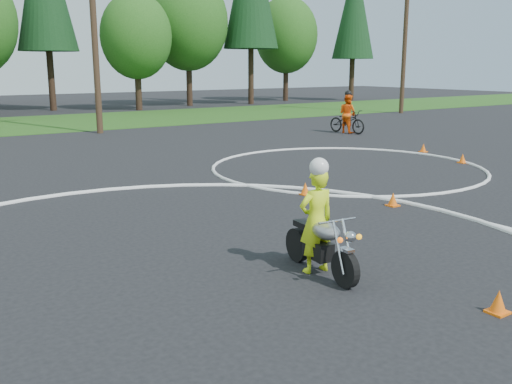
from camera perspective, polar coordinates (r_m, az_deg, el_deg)
ground at (r=6.50m, az=5.70°, el=-14.93°), size 120.00×120.00×0.00m
course_markings at (r=10.97m, az=-0.22°, el=-3.26°), size 19.05×19.05×0.12m
primary_motorcycle at (r=8.36m, az=6.58°, el=-5.25°), size 0.62×1.76×0.92m
rider_primary_grp at (r=8.35m, az=6.06°, el=-2.55°), size 0.60×0.43×1.72m
rider_second_grp at (r=26.36m, az=9.12°, el=7.31°), size 0.92×2.06×1.92m
traffic_cones at (r=11.64m, az=9.83°, el=-1.87°), size 18.84×10.90×0.30m
treeline at (r=43.33m, az=-9.31°, el=17.14°), size 38.20×8.10×14.52m
utility_poles at (r=26.94m, az=-15.97°, el=16.74°), size 41.60×1.12×10.00m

